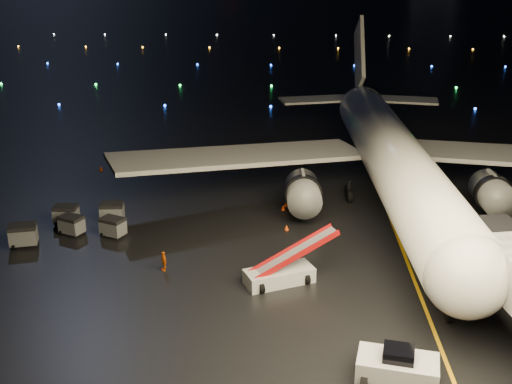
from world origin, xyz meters
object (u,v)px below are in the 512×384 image
baggage_cart_0 (113,227)px  baggage_cart_4 (23,235)px  baggage_cart_1 (66,215)px  baggage_cart_3 (72,225)px  belt_loader (279,261)px  pushback_tug (398,365)px  airliner (390,120)px  baggage_cart_2 (112,212)px  crew_c (164,261)px

baggage_cart_0 → baggage_cart_4: (-6.83, -2.15, 0.09)m
baggage_cart_0 → baggage_cart_4: size_ratio=0.90×
baggage_cart_1 → baggage_cart_3: (1.14, -2.07, -0.05)m
belt_loader → baggage_cart_1: size_ratio=3.63×
pushback_tug → airliner: bearing=95.1°
belt_loader → baggage_cart_2: (-14.98, 10.70, -0.92)m
baggage_cart_2 → baggage_cart_3: baggage_cart_2 is taller
pushback_tug → baggage_cart_1: bearing=152.7°
belt_loader → baggage_cart_4: bearing=141.4°
baggage_cart_0 → baggage_cart_3: 3.63m
airliner → baggage_cart_4: size_ratio=24.86×
airliner → baggage_cart_0: airliner is taller
airliner → pushback_tug: bearing=-99.0°
pushback_tug → crew_c: pushback_tug is taller
pushback_tug → baggage_cart_4: size_ratio=2.07×
belt_loader → baggage_cart_0: bearing=127.7°
airliner → baggage_cart_1: 31.11m
crew_c → baggage_cart_0: size_ratio=0.80×
baggage_cart_2 → belt_loader: bearing=-40.5°
airliner → baggage_cart_1: size_ratio=26.52×
pushback_tug → belt_loader: size_ratio=0.61×
baggage_cart_0 → baggage_cart_2: (-0.87, 3.14, 0.03)m
belt_loader → airliner: bearing=36.7°
airliner → baggage_cart_4: airliner is taller
pushback_tug → baggage_cart_0: bearing=150.2°
baggage_cart_4 → baggage_cart_1: bearing=50.5°
baggage_cart_4 → crew_c: bearing=-32.1°
airliner → belt_loader: bearing=-121.2°
pushback_tug → baggage_cart_1: (-25.57, 20.98, -0.20)m
baggage_cart_3 → belt_loader: bearing=0.4°
baggage_cart_0 → pushback_tug: bearing=-17.5°
baggage_cart_1 → baggage_cart_4: 4.97m
pushback_tug → baggage_cart_4: (-27.65, 16.47, -0.15)m
belt_loader → crew_c: 8.92m
crew_c → baggage_cart_2: 11.05m
baggage_cart_0 → baggage_cart_4: baggage_cart_4 is taller
pushback_tug → belt_loader: 12.96m
airliner → baggage_cart_0: size_ratio=27.70×
baggage_cart_2 → baggage_cart_4: 7.98m
baggage_cart_0 → airliner: bearing=48.4°
belt_loader → crew_c: bearing=145.6°
baggage_cart_4 → belt_loader: bearing=-29.2°
pushback_tug → crew_c: size_ratio=2.88×
baggage_cart_0 → baggage_cart_1: 5.31m
baggage_cart_0 → baggage_cart_2: 3.26m
pushback_tug → crew_c: 19.96m
crew_c → baggage_cart_0: 8.04m
airliner → baggage_cart_3: (-28.01, -10.59, -6.78)m
airliner → baggage_cart_0: bearing=-158.0°
baggage_cart_3 → pushback_tug: bearing=-13.5°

